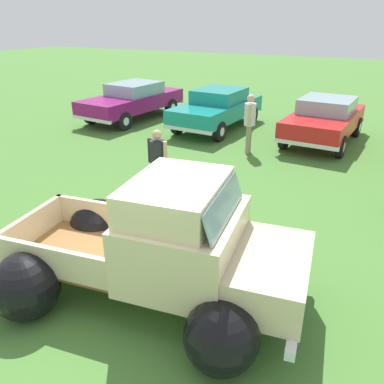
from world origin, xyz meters
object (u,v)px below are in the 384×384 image
(spectator_0, at_px, (250,120))
(show_car_1, at_px, (217,107))
(vintage_pickup_truck, at_px, (167,255))
(spectator_2, at_px, (158,160))
(show_car_2, at_px, (324,119))
(show_car_0, at_px, (133,99))

(spectator_0, bearing_deg, show_car_1, 119.22)
(vintage_pickup_truck, relative_size, spectator_2, 3.00)
(vintage_pickup_truck, distance_m, show_car_2, 9.30)
(vintage_pickup_truck, distance_m, spectator_2, 3.64)
(show_car_1, bearing_deg, vintage_pickup_truck, 23.43)
(show_car_0, height_order, show_car_2, same)
(show_car_1, height_order, spectator_0, spectator_0)
(show_car_2, bearing_deg, show_car_0, -85.05)
(vintage_pickup_truck, height_order, show_car_2, vintage_pickup_truck)
(vintage_pickup_truck, distance_m, spectator_0, 7.18)
(show_car_0, relative_size, spectator_2, 3.02)
(show_car_0, xyz_separation_m, show_car_1, (3.63, 0.10, -0.00))
(vintage_pickup_truck, height_order, spectator_0, vintage_pickup_truck)
(show_car_0, distance_m, spectator_0, 6.01)
(vintage_pickup_truck, relative_size, spectator_0, 2.71)
(vintage_pickup_truck, bearing_deg, show_car_0, 119.69)
(show_car_0, relative_size, show_car_2, 1.13)
(vintage_pickup_truck, height_order, show_car_1, vintage_pickup_truck)
(show_car_1, relative_size, spectator_0, 2.52)
(show_car_1, distance_m, spectator_2, 6.38)
(show_car_1, relative_size, show_car_2, 1.05)
(spectator_2, bearing_deg, spectator_0, -2.86)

